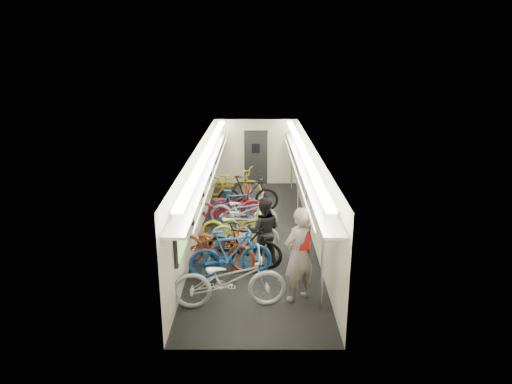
{
  "coord_description": "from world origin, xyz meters",
  "views": [
    {
      "loc": [
        0.04,
        -11.44,
        4.72
      ],
      "look_at": [
        0.02,
        0.15,
        1.15
      ],
      "focal_mm": 32.0,
      "sensor_mm": 36.0,
      "label": 1
    }
  ],
  "objects_px": {
    "bicycle_0": "(230,280)",
    "passenger_near": "(299,255)",
    "bicycle_1": "(231,253)",
    "backpack": "(302,240)",
    "passenger_mid": "(264,231)"
  },
  "relations": [
    {
      "from": "bicycle_0",
      "to": "passenger_near",
      "type": "bearing_deg",
      "value": -83.97
    },
    {
      "from": "bicycle_1",
      "to": "passenger_near",
      "type": "height_order",
      "value": "passenger_near"
    },
    {
      "from": "bicycle_1",
      "to": "backpack",
      "type": "bearing_deg",
      "value": -135.72
    },
    {
      "from": "bicycle_1",
      "to": "passenger_near",
      "type": "distance_m",
      "value": 1.74
    },
    {
      "from": "bicycle_0",
      "to": "passenger_near",
      "type": "height_order",
      "value": "passenger_near"
    },
    {
      "from": "passenger_near",
      "to": "passenger_mid",
      "type": "bearing_deg",
      "value": -103.72
    },
    {
      "from": "bicycle_0",
      "to": "backpack",
      "type": "relative_size",
      "value": 5.69
    },
    {
      "from": "bicycle_0",
      "to": "passenger_mid",
      "type": "height_order",
      "value": "passenger_mid"
    },
    {
      "from": "bicycle_0",
      "to": "passenger_mid",
      "type": "xyz_separation_m",
      "value": [
        0.68,
        1.93,
        0.23
      ]
    },
    {
      "from": "bicycle_0",
      "to": "bicycle_1",
      "type": "distance_m",
      "value": 1.23
    },
    {
      "from": "passenger_mid",
      "to": "backpack",
      "type": "height_order",
      "value": "passenger_mid"
    },
    {
      "from": "bicycle_0",
      "to": "backpack",
      "type": "distance_m",
      "value": 1.58
    },
    {
      "from": "bicycle_1",
      "to": "passenger_near",
      "type": "xyz_separation_m",
      "value": [
        1.38,
        -0.96,
        0.42
      ]
    },
    {
      "from": "backpack",
      "to": "passenger_mid",
      "type": "bearing_deg",
      "value": 100.56
    },
    {
      "from": "passenger_near",
      "to": "backpack",
      "type": "bearing_deg",
      "value": 120.54
    }
  ]
}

